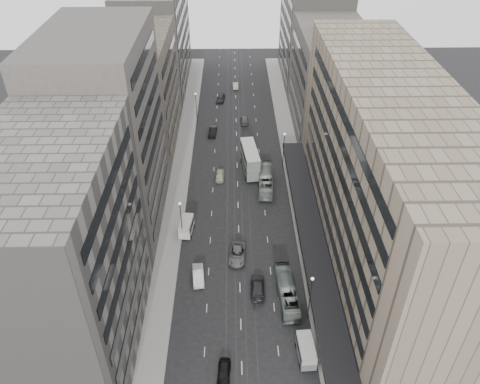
{
  "coord_description": "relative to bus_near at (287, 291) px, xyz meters",
  "views": [
    {
      "loc": [
        -0.85,
        -48.89,
        54.73
      ],
      "look_at": [
        0.3,
        18.1,
        5.89
      ],
      "focal_mm": 35.0,
      "sensor_mm": 36.0,
      "label": 1
    }
  ],
  "objects": [
    {
      "name": "lamp_right_near",
      "position": [
        2.75,
        -3.78,
        3.73
      ],
      "size": [
        0.44,
        0.44,
        8.32
      ],
      "color": "#262628",
      "rests_on": "ground"
    },
    {
      "name": "sedan_7",
      "position": [
        -4.98,
        56.97,
        -0.77
      ],
      "size": [
        2.26,
        4.95,
        1.4
      ],
      "primitive_type": "imported",
      "rotation": [
        0.0,
        0.0,
        3.2
      ],
      "color": "#4D4D4F",
      "rests_on": "ground"
    },
    {
      "name": "sedan_8",
      "position": [
        -11.03,
        69.54,
        -0.65
      ],
      "size": [
        2.55,
        5.06,
        1.65
      ],
      "primitive_type": "imported",
      "rotation": [
        0.0,
        0.0,
        -0.13
      ],
      "color": "#27282A",
      "rests_on": "ground"
    },
    {
      "name": "sedan_4",
      "position": [
        -10.57,
        32.23,
        -0.74
      ],
      "size": [
        1.93,
        4.36,
        1.46
      ],
      "primitive_type": "imported",
      "rotation": [
        0.0,
        0.0,
        -0.05
      ],
      "color": "beige",
      "rests_on": "ground"
    },
    {
      "name": "ground",
      "position": [
        -6.95,
        1.22,
        -1.47
      ],
      "size": [
        220.0,
        220.0,
        0.0
      ],
      "primitive_type": "plane",
      "color": "black",
      "rests_on": "ground"
    },
    {
      "name": "building_left_d",
      "position": [
        -28.45,
        80.22,
        12.53
      ],
      "size": [
        15.0,
        38.0,
        28.0
      ],
      "primitive_type": "cube",
      "color": "slate",
      "rests_on": "ground"
    },
    {
      "name": "sedan_1",
      "position": [
        -13.49,
        4.13,
        -0.67
      ],
      "size": [
        2.16,
        4.98,
        1.59
      ],
      "primitive_type": "imported",
      "rotation": [
        0.0,
        0.0,
        0.1
      ],
      "color": "white",
      "rests_on": "ground"
    },
    {
      "name": "lamp_right_far",
      "position": [
        2.75,
        36.22,
        3.73
      ],
      "size": [
        0.44,
        0.44,
        8.32
      ],
      "color": "#262628",
      "rests_on": "ground"
    },
    {
      "name": "pedestrian",
      "position": [
        5.64,
        -8.44,
        -0.29
      ],
      "size": [
        0.87,
        0.71,
        2.07
      ],
      "primitive_type": "imported",
      "rotation": [
        0.0,
        0.0,
        3.47
      ],
      "color": "black",
      "rests_on": "sidewalk_right"
    },
    {
      "name": "lamp_left_near",
      "position": [
        -16.65,
        13.22,
        3.73
      ],
      "size": [
        0.44,
        0.44,
        8.32
      ],
      "color": "#262628",
      "rests_on": "ground"
    },
    {
      "name": "building_left_a",
      "position": [
        -28.45,
        -6.78,
        13.53
      ],
      "size": [
        15.0,
        28.0,
        30.0
      ],
      "primitive_type": "cube",
      "color": "slate",
      "rests_on": "ground"
    },
    {
      "name": "sidewalk_left",
      "position": [
        -18.95,
        38.72,
        -1.4
      ],
      "size": [
        4.0,
        125.0,
        0.15
      ],
      "primitive_type": "cube",
      "color": "gray",
      "rests_on": "ground"
    },
    {
      "name": "sidewalk_right",
      "position": [
        5.05,
        38.72,
        -1.4
      ],
      "size": [
        4.0,
        125.0,
        0.15
      ],
      "primitive_type": "cube",
      "color": "gray",
      "rests_on": "ground"
    },
    {
      "name": "sedan_6",
      "position": [
        -3.32,
        40.99,
        -0.8
      ],
      "size": [
        2.53,
        4.97,
        1.35
      ],
      "primitive_type": "imported",
      "rotation": [
        0.0,
        0.0,
        3.2
      ],
      "color": "silver",
      "rests_on": "ground"
    },
    {
      "name": "building_right_mid",
      "position": [
        14.55,
        53.22,
        10.53
      ],
      "size": [
        15.0,
        28.0,
        24.0
      ],
      "primitive_type": "cube",
      "color": "#49433F",
      "rests_on": "ground"
    },
    {
      "name": "panel_van",
      "position": [
        -16.15,
        15.27,
        0.07
      ],
      "size": [
        2.61,
        4.63,
        2.79
      ],
      "rotation": [
        0.0,
        0.0,
        -0.12
      ],
      "color": "white",
      "rests_on": "ground"
    },
    {
      "name": "bus_near",
      "position": [
        0.0,
        0.0,
        0.0
      ],
      "size": [
        3.1,
        10.69,
        2.94
      ],
      "primitive_type": "imported",
      "rotation": [
        0.0,
        0.0,
        3.2
      ],
      "color": "gray",
      "rests_on": "ground"
    },
    {
      "name": "vw_microbus",
      "position": [
        1.57,
        -10.24,
        -0.02
      ],
      "size": [
        2.42,
        4.92,
        2.6
      ],
      "rotation": [
        0.0,
        0.0,
        0.05
      ],
      "color": "slate",
      "rests_on": "ground"
    },
    {
      "name": "double_decker",
      "position": [
        -4.29,
        35.02,
        1.45
      ],
      "size": [
        4.03,
        10.15,
        5.41
      ],
      "rotation": [
        0.0,
        0.0,
        0.12
      ],
      "color": "gray",
      "rests_on": "ground"
    },
    {
      "name": "lamp_left_far",
      "position": [
        -16.65,
        56.22,
        3.73
      ],
      "size": [
        0.44,
        0.44,
        8.32
      ],
      "color": "#262628",
      "rests_on": "ground"
    },
    {
      "name": "bus_far",
      "position": [
        -1.33,
        29.19,
        0.09
      ],
      "size": [
        3.31,
        11.37,
        3.13
      ],
      "primitive_type": "imported",
      "rotation": [
        0.0,
        0.0,
        3.08
      ],
      "color": "#8F9A93",
      "rests_on": "ground"
    },
    {
      "name": "building_left_b",
      "position": [
        -28.45,
        20.22,
        15.53
      ],
      "size": [
        15.0,
        26.0,
        34.0
      ],
      "primitive_type": "cube",
      "color": "#49433F",
      "rests_on": "ground"
    },
    {
      "name": "sedan_9",
      "position": [
        -6.93,
        78.16,
        -0.75
      ],
      "size": [
        1.58,
        4.39,
        1.44
      ],
      "primitive_type": "imported",
      "rotation": [
        0.0,
        0.0,
        3.15
      ],
      "color": "beige",
      "rests_on": "ground"
    },
    {
      "name": "sedan_3",
      "position": [
        -4.26,
        1.57,
        -0.66
      ],
      "size": [
        2.45,
        5.63,
        1.61
      ],
      "primitive_type": "imported",
      "rotation": [
        0.0,
        0.0,
        3.11
      ],
      "color": "#262628",
      "rests_on": "ground"
    },
    {
      "name": "department_store",
      "position": [
        14.5,
        9.22,
        13.48
      ],
      "size": [
        19.2,
        60.0,
        30.0
      ],
      "color": "gray",
      "rests_on": "ground"
    },
    {
      "name": "sedan_2",
      "position": [
        -7.29,
        8.85,
        -0.68
      ],
      "size": [
        3.06,
        5.91,
        1.59
      ],
      "primitive_type": "imported",
      "rotation": [
        0.0,
        0.0,
        -0.08
      ],
      "color": "slate",
      "rests_on": "ground"
    },
    {
      "name": "sedan_0",
      "position": [
        -9.27,
        -12.85,
        -0.77
      ],
      "size": [
        1.92,
        4.23,
        1.41
      ],
      "primitive_type": "imported",
      "rotation": [
        0.0,
        0.0,
        -0.06
      ],
      "color": "black",
      "rests_on": "ground"
    },
    {
      "name": "building_left_c",
      "position": [
        -28.45,
        47.22,
        11.03
      ],
      "size": [
        15.0,
        28.0,
        25.0
      ],
      "primitive_type": "cube",
      "color": "#685E51",
      "rests_on": "ground"
    },
    {
      "name": "building_right_far",
      "position": [
        14.55,
        83.22,
        12.53
      ],
      "size": [
        15.0,
        32.0,
        28.0
      ],
      "primitive_type": "cube",
      "color": "slate",
      "rests_on": "ground"
    },
    {
      "name": "sedan_5",
      "position": [
        -12.63,
        51.0,
        -0.66
      ],
      "size": [
        2.11,
        5.06,
        1.63
      ],
      "primitive_type": "imported",
      "rotation": [
        0.0,
        0.0,
        -0.08
      ],
      "color": "black",
      "rests_on": "ground"
    }
  ]
}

